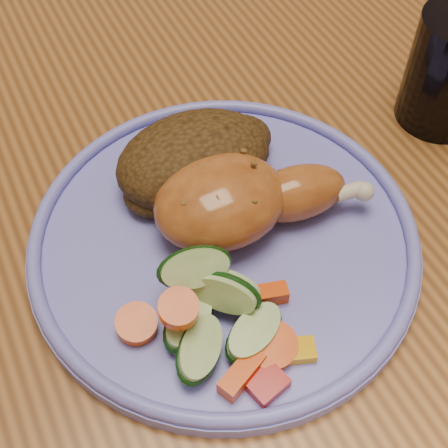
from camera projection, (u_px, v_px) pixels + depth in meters
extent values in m
plane|color=brown|center=(226.00, 405.00, 1.15)|extent=(4.00, 4.00, 0.00)
cube|color=brown|center=(229.00, 111.00, 0.56)|extent=(0.90, 1.40, 0.04)
cube|color=#4C2D16|center=(89.00, 44.00, 1.10)|extent=(0.42, 0.42, 0.04)
cylinder|color=#4C2D16|center=(48.00, 229.00, 1.14)|extent=(0.04, 0.04, 0.41)
cylinder|color=#4C2D16|center=(0.00, 108.00, 1.33)|extent=(0.04, 0.04, 0.41)
cylinder|color=#4C2D16|center=(225.00, 165.00, 1.23)|extent=(0.04, 0.04, 0.41)
cylinder|color=#4C2D16|center=(156.00, 60.00, 1.43)|extent=(0.04, 0.04, 0.41)
cylinder|color=#7070D8|center=(224.00, 242.00, 0.45)|extent=(0.28, 0.28, 0.01)
torus|color=#7070D8|center=(224.00, 233.00, 0.44)|extent=(0.28, 0.28, 0.01)
ellipsoid|color=#B05F25|center=(220.00, 202.00, 0.43)|extent=(0.10, 0.08, 0.05)
ellipsoid|color=#B05F25|center=(296.00, 193.00, 0.44)|extent=(0.08, 0.05, 0.04)
sphere|color=beige|center=(364.00, 192.00, 0.44)|extent=(0.01, 0.01, 0.01)
ellipsoid|color=#472F11|center=(194.00, 159.00, 0.46)|extent=(0.12, 0.09, 0.05)
ellipsoid|color=#472F11|center=(235.00, 141.00, 0.48)|extent=(0.06, 0.05, 0.03)
ellipsoid|color=#472F11|center=(156.00, 192.00, 0.45)|extent=(0.05, 0.04, 0.02)
cube|color=#A50A05|center=(267.00, 384.00, 0.37)|extent=(0.03, 0.02, 0.01)
cube|color=#E5A507|center=(300.00, 350.00, 0.38)|extent=(0.02, 0.02, 0.01)
cylinder|color=#FC5008|center=(270.00, 347.00, 0.38)|extent=(0.03, 0.03, 0.02)
cube|color=#FC5008|center=(242.00, 374.00, 0.37)|extent=(0.04, 0.03, 0.01)
cylinder|color=#FC5008|center=(178.00, 308.00, 0.37)|extent=(0.02, 0.03, 0.01)
cube|color=#FC5008|center=(266.00, 295.00, 0.41)|extent=(0.03, 0.02, 0.01)
cylinder|color=#FC5008|center=(137.00, 324.00, 0.39)|extent=(0.03, 0.03, 0.02)
cylinder|color=#FC5008|center=(272.00, 346.00, 0.38)|extent=(0.03, 0.03, 0.02)
cylinder|color=#C3E091|center=(254.00, 333.00, 0.39)|extent=(0.06, 0.06, 0.02)
cylinder|color=#C3E091|center=(199.00, 350.00, 0.38)|extent=(0.06, 0.06, 0.02)
cylinder|color=#C3E091|center=(189.00, 321.00, 0.39)|extent=(0.06, 0.06, 0.02)
cylinder|color=#C3E091|center=(225.00, 291.00, 0.39)|extent=(0.05, 0.05, 0.05)
cylinder|color=#C3E091|center=(194.00, 267.00, 0.39)|extent=(0.05, 0.05, 0.04)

